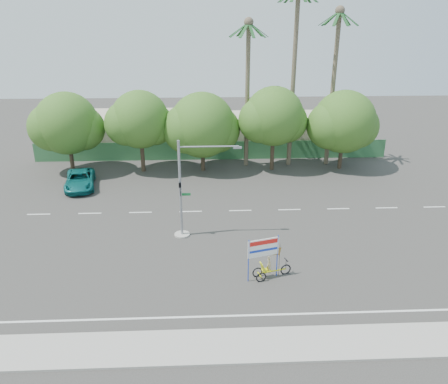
{
  "coord_description": "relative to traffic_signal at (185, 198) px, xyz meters",
  "views": [
    {
      "loc": [
        -0.73,
        -23.88,
        14.66
      ],
      "look_at": [
        0.48,
        3.45,
        3.5
      ],
      "focal_mm": 35.0,
      "sensor_mm": 36.0,
      "label": 1
    }
  ],
  "objects": [
    {
      "name": "building_right",
      "position": [
        10.2,
        22.02,
        -1.12
      ],
      "size": [
        14.0,
        8.0,
        3.6
      ],
      "primitive_type": "cube",
      "color": "#B9AE93",
      "rests_on": "ground"
    },
    {
      "name": "trike_billboard",
      "position": [
        5.0,
        -5.67,
        -1.8
      ],
      "size": [
        2.75,
        1.1,
        2.79
      ],
      "rotation": [
        0.0,
        0.0,
        0.28
      ],
      "color": "black",
      "rests_on": "ground"
    },
    {
      "name": "tree_center",
      "position": [
        1.14,
        14.02,
        1.55
      ],
      "size": [
        7.62,
        6.4,
        7.85
      ],
      "color": "#473828",
      "rests_on": "ground"
    },
    {
      "name": "palm_mid",
      "position": [
        14.2,
        15.52,
        6.48
      ],
      "size": [
        3.73,
        3.79,
        15.45
      ],
      "color": "#70604C",
      "rests_on": "ground"
    },
    {
      "name": "ground",
      "position": [
        2.2,
        -3.98,
        -2.92
      ],
      "size": [
        120.0,
        120.0,
        0.0
      ],
      "primitive_type": "plane",
      "color": "#33302D",
      "rests_on": "ground"
    },
    {
      "name": "palm_short",
      "position": [
        5.7,
        15.52,
        5.94
      ],
      "size": [
        3.73,
        3.79,
        14.45
      ],
      "color": "#70604C",
      "rests_on": "ground"
    },
    {
      "name": "tree_right",
      "position": [
        8.15,
        14.02,
        2.32
      ],
      "size": [
        6.9,
        5.8,
        8.36
      ],
      "color": "#473828",
      "rests_on": "ground"
    },
    {
      "name": "sidewalk_near",
      "position": [
        2.2,
        -11.48,
        -2.86
      ],
      "size": [
        50.0,
        2.4,
        0.12
      ],
      "primitive_type": "cube",
      "color": "gray",
      "rests_on": "ground"
    },
    {
      "name": "palm_tall",
      "position": [
        10.2,
        15.52,
        7.55
      ],
      "size": [
        3.73,
        3.79,
        17.45
      ],
      "color": "#70604C",
      "rests_on": "ground"
    },
    {
      "name": "tree_far_right",
      "position": [
        15.15,
        14.02,
        1.73
      ],
      "size": [
        7.38,
        6.2,
        7.94
      ],
      "color": "#473828",
      "rests_on": "ground"
    },
    {
      "name": "fence",
      "position": [
        2.2,
        17.52,
        -1.92
      ],
      "size": [
        38.0,
        0.08,
        2.0
      ],
      "primitive_type": "cube",
      "color": "#336B3D",
      "rests_on": "ground"
    },
    {
      "name": "tree_left",
      "position": [
        -4.85,
        14.02,
        2.14
      ],
      "size": [
        6.66,
        5.6,
        8.07
      ],
      "color": "#473828",
      "rests_on": "ground"
    },
    {
      "name": "tree_far_left",
      "position": [
        -11.85,
        14.02,
        1.84
      ],
      "size": [
        7.14,
        6.0,
        7.96
      ],
      "color": "#473828",
      "rests_on": "ground"
    },
    {
      "name": "traffic_signal",
      "position": [
        0.0,
        0.0,
        0.0
      ],
      "size": [
        4.72,
        1.1,
        7.0
      ],
      "color": "gray",
      "rests_on": "ground"
    },
    {
      "name": "pickup_truck",
      "position": [
        -9.96,
        9.71,
        -2.17
      ],
      "size": [
        3.45,
        5.75,
        1.49
      ],
      "primitive_type": "imported",
      "rotation": [
        0.0,
        0.0,
        0.19
      ],
      "color": "#0D6060",
      "rests_on": "ground"
    },
    {
      "name": "building_left",
      "position": [
        -7.8,
        22.02,
        -0.92
      ],
      "size": [
        12.0,
        8.0,
        4.0
      ],
      "primitive_type": "cube",
      "color": "#B9AE93",
      "rests_on": "ground"
    }
  ]
}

